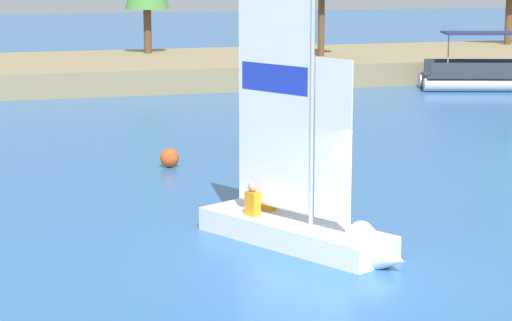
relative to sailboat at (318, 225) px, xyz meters
name	(u,v)px	position (x,y,z in m)	size (l,w,h in m)	color
ground_plane	(340,280)	(-0.24, -1.85, -0.52)	(200.00, 200.00, 0.00)	#2D609E
shore_bank	(97,71)	(-0.24, 29.59, 0.02)	(80.00, 10.83, 1.08)	#897A56
sailboat	(318,225)	(0.00, 0.00, 0.00)	(3.33, 4.95, 6.13)	white
pontoon_boat	(486,76)	(16.06, 21.81, 0.11)	(6.05, 3.64, 2.58)	#B2B2B7
channel_buoy	(170,158)	(-1.09, 8.90, -0.25)	(0.53, 0.53, 0.53)	#E54C19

